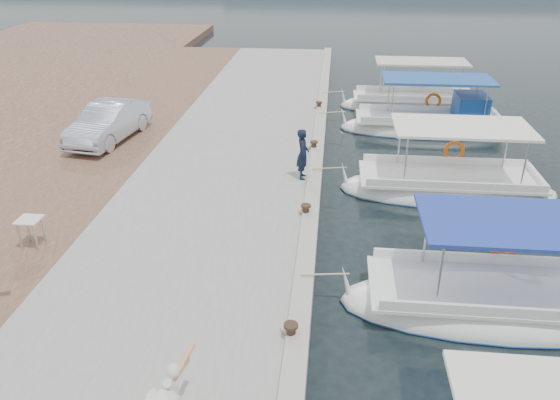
# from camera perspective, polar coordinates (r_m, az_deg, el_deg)

# --- Properties ---
(ground) EXTENTS (400.00, 400.00, 0.00)m
(ground) POSITION_cam_1_polar(r_m,az_deg,el_deg) (13.77, 3.77, -6.45)
(ground) COLOR black
(ground) RESTS_ON ground
(concrete_quay) EXTENTS (6.00, 40.00, 0.50)m
(concrete_quay) POSITION_cam_1_polar(r_m,az_deg,el_deg) (18.37, -4.98, 3.13)
(concrete_quay) COLOR gray
(concrete_quay) RESTS_ON ground
(quay_curb) EXTENTS (0.44, 40.00, 0.12)m
(quay_curb) POSITION_cam_1_polar(r_m,az_deg,el_deg) (17.97, 3.76, 3.70)
(quay_curb) COLOR #A29E90
(quay_curb) RESTS_ON concrete_quay
(cobblestone_strip) EXTENTS (4.00, 40.00, 0.50)m
(cobblestone_strip) POSITION_cam_1_polar(r_m,az_deg,el_deg) (19.87, -19.33, 3.52)
(cobblestone_strip) COLOR brown
(cobblestone_strip) RESTS_ON ground
(fishing_caique_b) EXTENTS (6.82, 2.46, 2.83)m
(fishing_caique_b) POSITION_cam_1_polar(r_m,az_deg,el_deg) (12.94, 21.76, -10.25)
(fishing_caique_b) COLOR white
(fishing_caique_b) RESTS_ON ground
(fishing_caique_c) EXTENTS (6.76, 2.48, 2.83)m
(fishing_caique_c) POSITION_cam_1_polar(r_m,az_deg,el_deg) (17.99, 17.09, 1.06)
(fishing_caique_c) COLOR white
(fishing_caique_c) RESTS_ON ground
(fishing_caique_d) EXTENTS (7.19, 2.27, 2.83)m
(fishing_caique_d) POSITION_cam_1_polar(r_m,az_deg,el_deg) (23.54, 15.40, 7.36)
(fishing_caique_d) COLOR white
(fishing_caique_d) RESTS_ON ground
(fishing_caique_e) EXTENTS (6.80, 2.08, 2.83)m
(fishing_caique_e) POSITION_cam_1_polar(r_m,az_deg,el_deg) (26.56, 13.74, 9.51)
(fishing_caique_e) COLOR white
(fishing_caique_e) RESTS_ON ground
(mooring_bollards) EXTENTS (0.28, 20.28, 0.33)m
(mooring_bollards) POSITION_cam_1_polar(r_m,az_deg,el_deg) (14.74, 2.72, -0.98)
(mooring_bollards) COLOR black
(mooring_bollards) RESTS_ON concrete_quay
(fisherman) EXTENTS (0.41, 0.60, 1.59)m
(fisherman) POSITION_cam_1_polar(r_m,az_deg,el_deg) (16.81, 2.40, 4.82)
(fisherman) COLOR black
(fisherman) RESTS_ON concrete_quay
(parked_car) EXTENTS (2.02, 4.30, 1.36)m
(parked_car) POSITION_cam_1_polar(r_m,az_deg,el_deg) (21.08, -17.48, 7.77)
(parked_car) COLOR silver
(parked_car) RESTS_ON cobblestone_strip
(folding_table) EXTENTS (0.55, 0.55, 0.73)m
(folding_table) POSITION_cam_1_polar(r_m,az_deg,el_deg) (14.50, -24.64, -2.55)
(folding_table) COLOR silver
(folding_table) RESTS_ON cobblestone_strip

